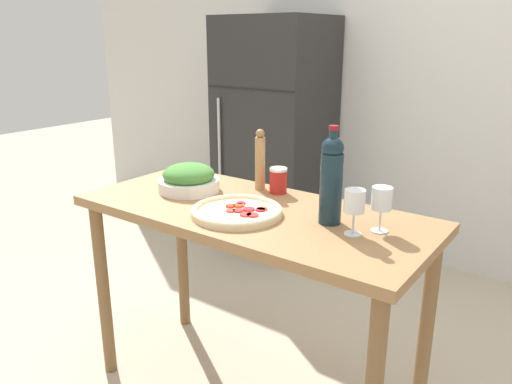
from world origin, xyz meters
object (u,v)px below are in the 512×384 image
object	(u,v)px
pepper_mill	(260,160)
salt_canister	(278,180)
wine_bottle	(331,178)
wine_glass_far	(382,200)
wine_glass_near	(354,203)
homemade_pizza	(238,211)
salad_bowl	(189,179)
refrigerator	(275,136)

from	to	relation	value
pepper_mill	salt_canister	world-z (taller)	pepper_mill
wine_bottle	wine_glass_far	xyz separation A→B (m)	(0.18, 0.03, -0.06)
wine_glass_near	pepper_mill	world-z (taller)	pepper_mill
homemade_pizza	salt_canister	world-z (taller)	salt_canister
wine_glass_far	wine_glass_near	bearing A→B (deg)	-127.78
wine_glass_near	homemade_pizza	xyz separation A→B (m)	(-0.44, -0.08, -0.10)
wine_bottle	salad_bowl	bearing A→B (deg)	-179.12
refrigerator	salad_bowl	distance (m)	1.57
wine_glass_far	pepper_mill	bearing A→B (deg)	165.16
wine_glass_near	wine_glass_far	size ratio (longest dim) A/B	1.00
salad_bowl	homemade_pizza	bearing A→B (deg)	-18.37
wine_glass_far	wine_bottle	bearing A→B (deg)	-171.43
wine_glass_far	salt_canister	xyz separation A→B (m)	(-0.54, 0.17, -0.06)
pepper_mill	salad_bowl	distance (m)	0.32
pepper_mill	homemade_pizza	bearing A→B (deg)	-68.29
pepper_mill	wine_bottle	bearing A→B (deg)	-23.37
pepper_mill	salad_bowl	size ratio (longest dim) A/B	1.01
wine_bottle	salad_bowl	size ratio (longest dim) A/B	1.34
salad_bowl	salt_canister	xyz separation A→B (m)	(0.34, 0.20, 0.00)
refrigerator	salad_bowl	xyz separation A→B (m)	(0.53, -1.47, 0.10)
wine_bottle	salt_canister	bearing A→B (deg)	151.36
wine_glass_far	homemade_pizza	distance (m)	0.54
wine_glass_far	pepper_mill	world-z (taller)	pepper_mill
homemade_pizza	salt_canister	distance (m)	0.33
wine_bottle	wine_glass_near	distance (m)	0.14
salad_bowl	wine_glass_far	bearing A→B (deg)	2.50
wine_glass_near	wine_glass_far	world-z (taller)	same
refrigerator	wine_glass_far	bearing A→B (deg)	-45.61
refrigerator	wine_glass_near	bearing A→B (deg)	-48.50
salad_bowl	salt_canister	bearing A→B (deg)	31.22
wine_bottle	salad_bowl	world-z (taller)	wine_bottle
wine_bottle	wine_glass_far	bearing A→B (deg)	8.57
homemade_pizza	wine_glass_near	bearing A→B (deg)	10.18
wine_bottle	wine_glass_near	bearing A→B (deg)	-24.43
pepper_mill	salt_canister	bearing A→B (deg)	-1.26
wine_glass_far	homemade_pizza	bearing A→B (deg)	-162.32
refrigerator	homemade_pizza	distance (m)	1.83
pepper_mill	salad_bowl	xyz separation A→B (m)	(-0.24, -0.21, -0.08)
wine_bottle	wine_glass_near	size ratio (longest dim) A/B	2.22
wine_bottle	homemade_pizza	world-z (taller)	wine_bottle
salt_canister	homemade_pizza	bearing A→B (deg)	-84.32
refrigerator	salt_canister	xyz separation A→B (m)	(0.87, -1.27, 0.11)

